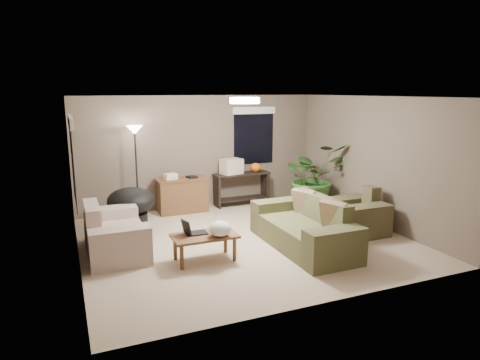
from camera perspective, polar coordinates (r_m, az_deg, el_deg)
name	(u,v)px	position (r m, az deg, el deg)	size (l,w,h in m)	color
room_shell	(244,171)	(7.34, 0.60, 1.23)	(5.50, 5.50, 5.50)	tan
main_sofa	(305,230)	(7.35, 8.64, -6.60)	(0.95, 2.20, 0.85)	#4F5030
throw_pillows	(319,208)	(7.37, 10.43, -3.70)	(0.40, 1.41, 0.47)	#8C7251
loveseat	(113,235)	(7.29, -16.53, -7.08)	(0.90, 1.60, 0.85)	beige
armchair	(355,217)	(8.25, 15.07, -4.79)	(0.95, 1.00, 0.85)	brown
coffee_table	(205,239)	(6.70, -4.75, -7.78)	(1.00, 0.55, 0.42)	brown
laptop	(192,230)	(6.70, -6.41, -6.70)	(0.39, 0.24, 0.24)	black
plastic_bag	(220,229)	(6.56, -2.69, -6.49)	(0.34, 0.31, 0.24)	white
desk	(183,195)	(9.37, -7.66, -1.99)	(1.10, 0.50, 0.75)	brown
desk_papers	(175,177)	(9.23, -8.65, 0.46)	(0.70, 0.30, 0.12)	silver
console_table	(242,186)	(9.85, 0.21, -0.84)	(1.30, 0.40, 0.75)	black
pumpkin	(255,167)	(9.91, 2.08, 1.69)	(0.26, 0.26, 0.21)	orange
cardboard_box	(231,166)	(9.67, -1.15, 1.83)	(0.45, 0.34, 0.34)	beige
papasan_chair	(131,205)	(8.42, -14.29, -3.24)	(1.16, 1.16, 0.80)	black
floor_lamp	(135,141)	(8.93, -13.81, 5.05)	(0.32, 0.32, 1.91)	black
ceiling_fixture	(245,100)	(7.22, 0.62, 10.56)	(0.50, 0.50, 0.10)	white
houseplant	(313,184)	(9.56, 9.69, -0.52)	(1.34, 1.49, 1.16)	#2D5923
cat_scratching_post	(320,200)	(9.70, 10.56, -2.60)	(0.32, 0.32, 0.50)	tan
window_left	(72,146)	(6.98, -21.55, 4.28)	(0.05, 1.56, 1.33)	black
window_back	(254,126)	(10.04, 1.86, 7.19)	(1.06, 0.05, 1.33)	black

